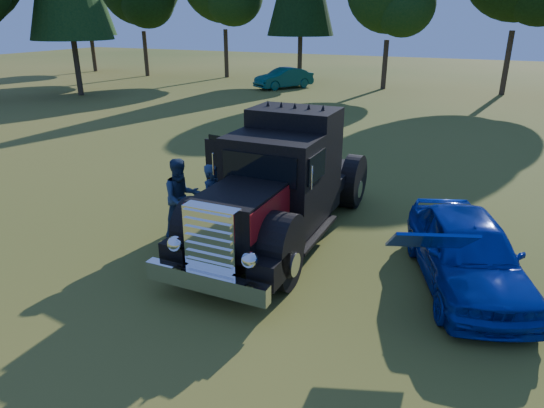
{
  "coord_description": "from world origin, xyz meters",
  "views": [
    {
      "loc": [
        3.6,
        -6.97,
        5.05
      ],
      "look_at": [
        -0.43,
        1.88,
        1.25
      ],
      "focal_mm": 32.0,
      "sensor_mm": 36.0,
      "label": 1
    }
  ],
  "objects_px": {
    "diamond_t_truck": "(279,188)",
    "hotrod_coupe": "(467,251)",
    "spectator_far": "(182,198)",
    "spectator_near": "(214,203)",
    "distant_teal_car": "(284,78)"
  },
  "relations": [
    {
      "from": "hotrod_coupe",
      "to": "spectator_far",
      "type": "xyz_separation_m",
      "value": [
        -6.43,
        -0.31,
        0.23
      ]
    },
    {
      "from": "hotrod_coupe",
      "to": "diamond_t_truck",
      "type": "bearing_deg",
      "value": 173.32
    },
    {
      "from": "hotrod_coupe",
      "to": "spectator_near",
      "type": "xyz_separation_m",
      "value": [
        -5.62,
        -0.17,
        0.19
      ]
    },
    {
      "from": "diamond_t_truck",
      "to": "spectator_far",
      "type": "relative_size",
      "value": 3.7
    },
    {
      "from": "hotrod_coupe",
      "to": "spectator_far",
      "type": "distance_m",
      "value": 6.44
    },
    {
      "from": "hotrod_coupe",
      "to": "spectator_far",
      "type": "bearing_deg",
      "value": -177.24
    },
    {
      "from": "hotrod_coupe",
      "to": "distant_teal_car",
      "type": "xyz_separation_m",
      "value": [
        -14.33,
        24.39,
        -0.01
      ]
    },
    {
      "from": "spectator_near",
      "to": "distant_teal_car",
      "type": "distance_m",
      "value": 26.06
    },
    {
      "from": "hotrod_coupe",
      "to": "spectator_near",
      "type": "distance_m",
      "value": 5.62
    },
    {
      "from": "spectator_far",
      "to": "distant_teal_car",
      "type": "height_order",
      "value": "spectator_far"
    },
    {
      "from": "diamond_t_truck",
      "to": "hotrod_coupe",
      "type": "height_order",
      "value": "diamond_t_truck"
    },
    {
      "from": "hotrod_coupe",
      "to": "spectator_near",
      "type": "relative_size",
      "value": 2.51
    },
    {
      "from": "diamond_t_truck",
      "to": "distant_teal_car",
      "type": "relative_size",
      "value": 1.61
    },
    {
      "from": "spectator_far",
      "to": "diamond_t_truck",
      "type": "bearing_deg",
      "value": -36.02
    },
    {
      "from": "diamond_t_truck",
      "to": "hotrod_coupe",
      "type": "relative_size",
      "value": 1.54
    }
  ]
}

